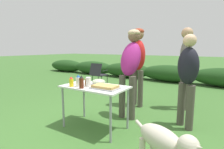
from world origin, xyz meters
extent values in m
plane|color=#3D6B2D|center=(0.00, 0.00, 0.00)|extent=(60.00, 60.00, 0.00)
ellipsoid|color=#1E4219|center=(-6.00, 5.00, 0.34)|extent=(2.40, 0.90, 0.68)
ellipsoid|color=#1E4219|center=(-4.00, 5.00, 0.34)|extent=(2.40, 0.90, 0.68)
ellipsoid|color=#1E4219|center=(-2.00, 5.00, 0.34)|extent=(2.40, 0.90, 0.68)
ellipsoid|color=#1E4219|center=(0.00, 5.00, 0.34)|extent=(2.40, 0.90, 0.68)
cube|color=silver|center=(0.00, 0.00, 0.73)|extent=(1.10, 0.64, 0.02)
cylinder|color=gray|center=(-0.49, -0.27, 0.36)|extent=(0.04, 0.04, 0.71)
cylinder|color=gray|center=(0.49, -0.27, 0.36)|extent=(0.04, 0.04, 0.71)
cylinder|color=gray|center=(-0.49, 0.27, 0.36)|extent=(0.04, 0.04, 0.71)
cylinder|color=gray|center=(0.49, 0.27, 0.36)|extent=(0.04, 0.04, 0.71)
cube|color=#9E9EA3|center=(0.25, -0.06, 0.75)|extent=(0.44, 0.28, 0.02)
cube|color=tan|center=(0.25, -0.06, 0.78)|extent=(0.38, 0.24, 0.04)
cylinder|color=white|center=(-0.37, 0.04, 0.75)|extent=(0.26, 0.26, 0.02)
ellipsoid|color=#ADBC99|center=(-0.04, 0.16, 0.79)|extent=(0.24, 0.24, 0.09)
cylinder|color=white|center=(-0.06, -0.09, 0.82)|extent=(0.08, 0.08, 0.16)
cylinder|color=#562314|center=(-0.08, -0.24, 0.82)|extent=(0.07, 0.07, 0.16)
cone|color=black|center=(-0.08, -0.24, 0.93)|extent=(0.06, 0.06, 0.05)
cylinder|color=silver|center=(-0.22, -0.16, 0.82)|extent=(0.08, 0.08, 0.15)
cone|color=#194793|center=(-0.22, -0.16, 0.92)|extent=(0.07, 0.07, 0.04)
cylinder|color=brown|center=(-0.14, -0.04, 0.80)|extent=(0.06, 0.06, 0.11)
cone|color=gold|center=(-0.14, -0.04, 0.87)|extent=(0.05, 0.05, 0.03)
cylinder|color=yellow|center=(-0.31, -0.23, 0.81)|extent=(0.07, 0.07, 0.13)
cone|color=red|center=(-0.31, -0.23, 0.89)|extent=(0.06, 0.06, 0.04)
cylinder|color=#4C473D|center=(0.16, 0.67, 0.42)|extent=(0.13, 0.13, 0.85)
cylinder|color=#4C473D|center=(0.38, 0.66, 0.42)|extent=(0.13, 0.13, 0.85)
ellipsoid|color=#931E70|center=(0.27, 0.80, 1.17)|extent=(0.41, 0.53, 0.74)
sphere|color=brown|center=(0.28, 0.92, 1.60)|extent=(0.23, 0.23, 0.23)
ellipsoid|color=tan|center=(0.28, 0.92, 1.67)|extent=(0.25, 0.25, 0.14)
cylinder|color=#4C473D|center=(0.03, 1.52, 0.43)|extent=(0.12, 0.12, 0.86)
cylinder|color=#4C473D|center=(0.22, 1.43, 0.43)|extent=(0.12, 0.12, 0.86)
ellipsoid|color=red|center=(0.13, 1.48, 1.21)|extent=(0.47, 0.42, 0.70)
sphere|color=#936B4C|center=(0.13, 1.48, 1.68)|extent=(0.24, 0.24, 0.24)
ellipsoid|color=#993823|center=(0.13, 1.48, 1.75)|extent=(0.25, 0.25, 0.14)
cylinder|color=#4C473D|center=(1.05, 1.92, 0.44)|extent=(0.10, 0.10, 0.87)
cylinder|color=#4C473D|center=(1.15, 1.78, 0.44)|extent=(0.10, 0.10, 0.87)
ellipsoid|color=slate|center=(1.10, 1.85, 1.22)|extent=(0.37, 0.39, 0.70)
sphere|color=tan|center=(1.10, 1.85, 1.70)|extent=(0.24, 0.24, 0.24)
cylinder|color=#4C473D|center=(1.23, 0.93, 0.38)|extent=(0.13, 0.13, 0.77)
cylinder|color=#4C473D|center=(1.39, 0.78, 0.38)|extent=(0.13, 0.13, 0.77)
ellipsoid|color=black|center=(1.31, 0.85, 1.08)|extent=(0.49, 0.47, 0.62)
sphere|color=#DBAD89|center=(1.31, 0.85, 1.50)|extent=(0.21, 0.21, 0.21)
ellipsoid|color=beige|center=(1.31, -0.60, 0.46)|extent=(0.60, 0.47, 0.24)
sphere|color=beige|center=(1.60, -0.75, 0.54)|extent=(0.19, 0.19, 0.19)
cone|color=beige|center=(1.66, -0.79, 0.57)|extent=(0.17, 0.15, 0.13)
cylinder|color=beige|center=(1.03, -0.46, 0.47)|extent=(0.17, 0.12, 0.10)
cube|color=#232328|center=(-2.02, 2.90, 0.39)|extent=(0.49, 0.49, 0.03)
cube|color=#232328|center=(-2.00, 2.62, 0.61)|extent=(0.47, 0.19, 0.44)
cylinder|color=black|center=(-2.21, 2.69, 0.19)|extent=(0.02, 0.02, 0.38)
cylinder|color=black|center=(-1.81, 2.71, 0.19)|extent=(0.02, 0.02, 0.38)
cylinder|color=black|center=(-2.23, 3.09, 0.19)|extent=(0.02, 0.02, 0.38)
cylinder|color=black|center=(-1.83, 3.11, 0.19)|extent=(0.02, 0.02, 0.38)
cylinder|color=black|center=(-2.25, 2.89, 0.56)|extent=(0.05, 0.41, 0.02)
cylinder|color=black|center=(-1.79, 2.91, 0.56)|extent=(0.05, 0.41, 0.02)
camera|label=1|loc=(1.78, -2.28, 1.37)|focal=28.00mm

